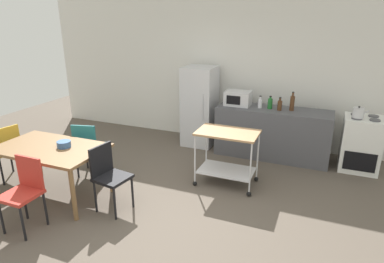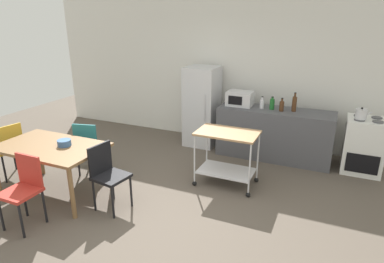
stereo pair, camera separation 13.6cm
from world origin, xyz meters
name	(u,v)px [view 2 (the right image)]	position (x,y,z in m)	size (l,w,h in m)	color
ground_plane	(161,220)	(0.00, 0.00, 0.00)	(12.00, 12.00, 0.00)	brown
back_wall	(238,70)	(0.00, 3.20, 1.45)	(8.40, 0.12, 2.90)	silver
kitchen_counter	(274,134)	(0.90, 2.60, 0.45)	(2.00, 0.64, 0.90)	#4C4C51
dining_table	(51,151)	(-1.73, -0.01, 0.67)	(1.50, 0.90, 0.75)	brown
chair_teal	(89,144)	(-1.67, 0.70, 0.52)	(0.48, 0.48, 0.89)	#1E666B
chair_mustard	(8,147)	(-2.77, 0.10, 0.52)	(0.47, 0.47, 0.89)	gold
chair_black	(107,172)	(-0.78, 0.00, 0.52)	(0.45, 0.45, 0.89)	black
chair_red	(24,187)	(-1.47, -0.73, 0.52)	(0.40, 0.40, 0.89)	#B72D23
stove_oven	(363,145)	(2.35, 2.62, 0.45)	(0.60, 0.61, 0.92)	white
refrigerator	(202,106)	(-0.55, 2.70, 0.78)	(0.60, 0.63, 1.55)	silver
kitchen_cart	(227,149)	(0.44, 1.26, 0.57)	(0.91, 0.57, 0.85)	#A37A51
microwave	(240,99)	(0.23, 2.62, 1.03)	(0.46, 0.35, 0.26)	silver
bottle_sesame_oil	(262,104)	(0.65, 2.58, 0.99)	(0.07, 0.07, 0.22)	silver
bottle_soy_sauce	(272,104)	(0.82, 2.59, 1.00)	(0.08, 0.08, 0.23)	#1E6628
bottle_sparkling_water	(282,106)	(1.00, 2.55, 0.99)	(0.08, 0.08, 0.23)	#4C2D19
bottle_wine	(294,104)	(1.19, 2.62, 1.04)	(0.08, 0.08, 0.33)	#4C2D19
fruit_bowl	(64,143)	(-1.54, 0.06, 0.79)	(0.19, 0.19, 0.09)	#33598C
kettle	(361,114)	(2.23, 2.52, 1.00)	(0.24, 0.17, 0.19)	silver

